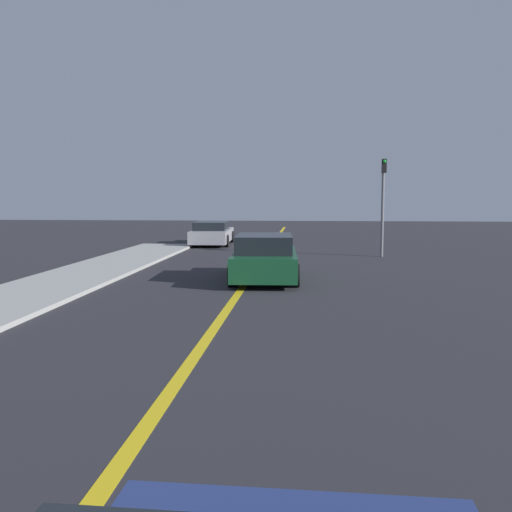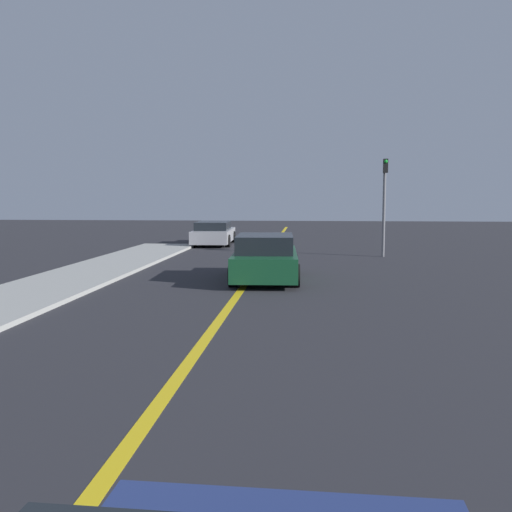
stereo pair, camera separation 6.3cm
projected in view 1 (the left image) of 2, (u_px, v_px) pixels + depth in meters
road_center_line at (245, 283)px, 15.91m from camera, size 0.20×60.00×0.01m
sidewalk_left at (17, 298)px, 13.28m from camera, size 2.61×29.85×0.11m
car_ahead_center at (265, 258)px, 16.44m from camera, size 2.05×4.29×1.33m
car_far_distant at (212, 233)px, 28.73m from camera, size 2.06×4.73×1.17m
traffic_light at (383, 197)px, 22.73m from camera, size 0.18×0.40×3.90m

